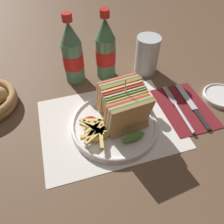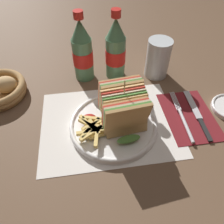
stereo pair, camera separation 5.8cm
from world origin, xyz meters
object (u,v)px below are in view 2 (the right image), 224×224
coke_bottle_far (116,50)px  glass_near (158,58)px  fork (183,120)px  knife (197,114)px  plate_main (113,125)px  club_sandwich (123,108)px  coke_bottle_near (82,52)px

coke_bottle_far → glass_near: (0.14, -0.02, -0.03)m
fork → knife: size_ratio=0.99×
knife → coke_bottle_far: size_ratio=0.88×
glass_near → plate_main: bearing=-130.1°
plate_main → fork: size_ratio=1.23×
fork → glass_near: bearing=96.8°
glass_near → knife: bearing=-72.9°
club_sandwich → fork: 0.18m
knife → fork: bearing=-158.7°
coke_bottle_far → glass_near: bearing=-6.9°
fork → glass_near: (-0.02, 0.23, 0.06)m
club_sandwich → fork: size_ratio=0.88×
coke_bottle_near → glass_near: coke_bottle_near is taller
plate_main → glass_near: size_ratio=1.87×
knife → coke_bottle_far: coke_bottle_far is taller
plate_main → fork: plate_main is taller
plate_main → glass_near: 0.29m
coke_bottle_far → glass_near: size_ratio=1.76×
knife → club_sandwich: bearing=-175.8°
glass_near → coke_bottle_near: bearing=174.8°
club_sandwich → knife: size_ratio=0.87×
plate_main → knife: bearing=1.7°
club_sandwich → coke_bottle_far: 0.23m
plate_main → coke_bottle_near: (-0.06, 0.24, 0.09)m
glass_near → club_sandwich: bearing=-126.1°
fork → knife: 0.05m
fork → knife: bearing=21.3°
club_sandwich → coke_bottle_near: 0.25m
fork → club_sandwich: bearing=179.1°
club_sandwich → knife: club_sandwich is taller
plate_main → coke_bottle_far: bearing=79.6°
fork → glass_near: size_ratio=1.52×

